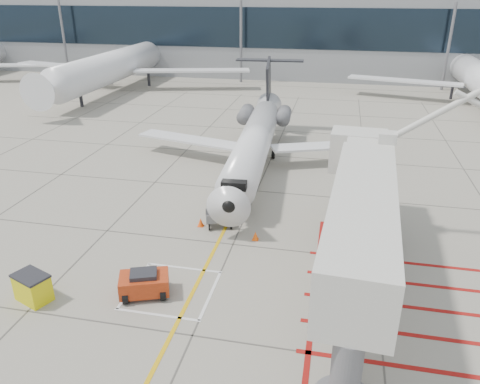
% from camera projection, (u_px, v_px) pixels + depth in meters
% --- Properties ---
extents(ground_plane, '(260.00, 260.00, 0.00)m').
position_uv_depth(ground_plane, '(216.00, 283.00, 23.83)').
color(ground_plane, gray).
rests_on(ground_plane, ground).
extents(regional_jet, '(23.83, 29.29, 7.36)m').
position_uv_depth(regional_jet, '(251.00, 133.00, 35.45)').
color(regional_jet, silver).
rests_on(regional_jet, ground_plane).
extents(jet_bridge, '(10.16, 19.48, 7.58)m').
position_uv_depth(jet_bridge, '(360.00, 229.00, 21.15)').
color(jet_bridge, silver).
rests_on(jet_bridge, ground_plane).
extents(pushback_tug, '(2.72, 2.20, 1.37)m').
position_uv_depth(pushback_tug, '(144.00, 283.00, 22.68)').
color(pushback_tug, '#AF3210').
rests_on(pushback_tug, ground_plane).
extents(spill_bin, '(1.92, 1.62, 1.41)m').
position_uv_depth(spill_bin, '(33.00, 287.00, 22.30)').
color(spill_bin, '#D6CE0B').
rests_on(spill_bin, ground_plane).
extents(baggage_cart, '(1.97, 1.57, 1.09)m').
position_uv_depth(baggage_cart, '(220.00, 219.00, 29.25)').
color(baggage_cart, slate).
rests_on(baggage_cart, ground_plane).
extents(ground_power_unit, '(2.48, 1.54, 1.90)m').
position_uv_depth(ground_power_unit, '(352.00, 256.00, 24.46)').
color(ground_power_unit, silver).
rests_on(ground_power_unit, ground_plane).
extents(cone_nose, '(0.40, 0.40, 0.55)m').
position_uv_depth(cone_nose, '(201.00, 222.00, 29.40)').
color(cone_nose, '#F84C0D').
rests_on(cone_nose, ground_plane).
extents(cone_side, '(0.38, 0.38, 0.53)m').
position_uv_depth(cone_side, '(255.00, 236.00, 27.81)').
color(cone_side, '#FA560D').
rests_on(cone_side, ground_plane).
extents(terminal_building, '(180.00, 28.00, 14.00)m').
position_uv_depth(terminal_building, '(371.00, 29.00, 81.80)').
color(terminal_building, gray).
rests_on(terminal_building, ground_plane).
extents(terminal_glass_band, '(180.00, 0.10, 6.00)m').
position_uv_depth(terminal_glass_band, '(376.00, 30.00, 68.81)').
color(terminal_glass_band, black).
rests_on(terminal_glass_band, ground_plane).
extents(bg_aircraft_b, '(37.37, 41.52, 12.46)m').
position_uv_depth(bg_aircraft_b, '(120.00, 44.00, 67.47)').
color(bg_aircraft_b, silver).
rests_on(bg_aircraft_b, ground_plane).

